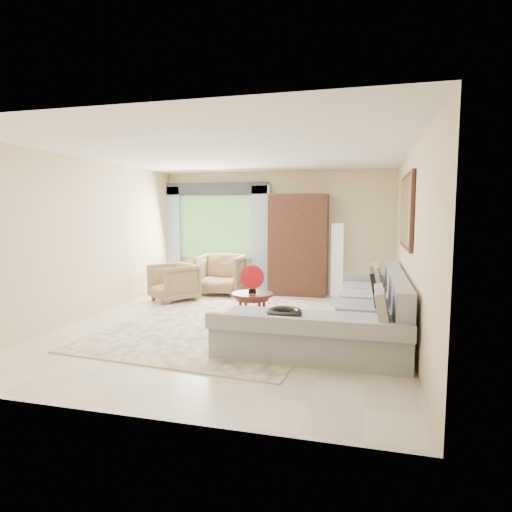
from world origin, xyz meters
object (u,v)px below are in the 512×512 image
(potted_plant, at_px, (192,277))
(armchair_left, at_px, (174,282))
(tv_screen, at_px, (374,287))
(armoire, at_px, (298,245))
(floor_lamp, at_px, (337,260))
(coffee_table, at_px, (252,312))
(sectional_sofa, at_px, (354,318))
(armchair_right, at_px, (221,275))

(potted_plant, bearing_deg, armchair_left, -82.38)
(tv_screen, bearing_deg, potted_plant, 142.90)
(armoire, distance_m, floor_lamp, 0.86)
(tv_screen, distance_m, floor_lamp, 3.01)
(floor_lamp, bearing_deg, coffee_table, -107.54)
(armchair_left, height_order, armoire, armoire)
(potted_plant, height_order, armoire, armoire)
(sectional_sofa, relative_size, armchair_left, 4.32)
(tv_screen, distance_m, coffee_table, 1.74)
(sectional_sofa, distance_m, tv_screen, 0.51)
(armoire, height_order, floor_lamp, armoire)
(floor_lamp, bearing_deg, armoire, -175.71)
(armoire, relative_size, floor_lamp, 1.40)
(tv_screen, xyz_separation_m, coffee_table, (-1.68, -0.17, -0.41))
(armchair_right, distance_m, armoire, 1.75)
(sectional_sofa, xyz_separation_m, potted_plant, (-3.68, 3.01, -0.02))
(potted_plant, relative_size, armoire, 0.25)
(armoire, bearing_deg, armchair_right, -165.69)
(tv_screen, bearing_deg, armchair_right, 141.29)
(armchair_left, height_order, potted_plant, armchair_left)
(tv_screen, distance_m, armchair_right, 3.96)
(sectional_sofa, bearing_deg, floor_lamp, 98.33)
(armoire, bearing_deg, armchair_left, -151.13)
(sectional_sofa, height_order, potted_plant, sectional_sofa)
(potted_plant, bearing_deg, armoire, -2.64)
(armchair_left, distance_m, potted_plant, 1.38)
(coffee_table, bearing_deg, tv_screen, 5.75)
(potted_plant, distance_m, floor_lamp, 3.28)
(sectional_sofa, xyz_separation_m, armchair_left, (-3.50, 1.65, 0.08))
(coffee_table, distance_m, floor_lamp, 3.28)
(coffee_table, relative_size, armoire, 0.28)
(armchair_left, bearing_deg, floor_lamp, 59.62)
(coffee_table, bearing_deg, armchair_right, 117.95)
(coffee_table, bearing_deg, armoire, 86.62)
(sectional_sofa, relative_size, potted_plant, 6.52)
(armchair_left, bearing_deg, armchair_right, 87.53)
(tv_screen, bearing_deg, armoire, 117.59)
(armchair_left, xyz_separation_m, potted_plant, (-0.18, 1.36, -0.10))
(coffee_table, xyz_separation_m, floor_lamp, (0.98, 3.10, 0.44))
(armchair_right, bearing_deg, floor_lamp, 7.81)
(armchair_right, relative_size, potted_plant, 1.75)
(armoire, bearing_deg, sectional_sofa, -66.94)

